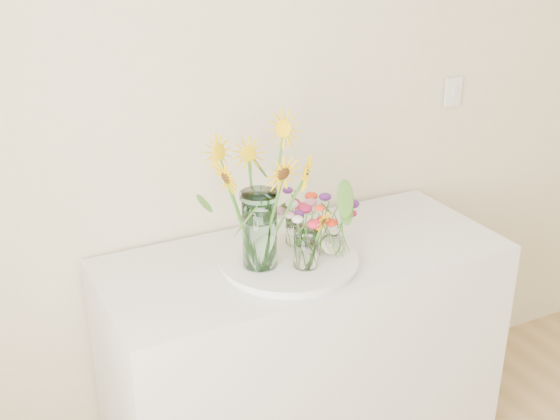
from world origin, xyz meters
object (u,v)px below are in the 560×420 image
(tray, at_px, (288,262))
(counter, at_px, (303,362))
(small_vase_c, at_px, (295,229))
(small_vase_a, at_px, (306,249))
(mason_jar, at_px, (260,230))
(small_vase_b, at_px, (333,237))

(tray, bearing_deg, counter, 30.79)
(counter, xyz_separation_m, small_vase_c, (-0.02, 0.04, 0.53))
(small_vase_a, bearing_deg, mason_jar, 149.57)
(counter, distance_m, tray, 0.48)
(counter, distance_m, small_vase_c, 0.53)
(small_vase_a, distance_m, small_vase_c, 0.18)
(small_vase_b, distance_m, small_vase_c, 0.14)
(tray, distance_m, small_vase_a, 0.11)
(counter, distance_m, small_vase_b, 0.54)
(small_vase_a, xyz_separation_m, small_vase_c, (0.05, 0.17, -0.01))
(counter, bearing_deg, small_vase_a, -118.50)
(counter, bearing_deg, small_vase_c, 118.79)
(mason_jar, xyz_separation_m, small_vase_a, (0.13, -0.07, -0.06))
(counter, height_order, small_vase_b, small_vase_b)
(counter, distance_m, small_vase_a, 0.56)
(small_vase_c, bearing_deg, small_vase_a, -106.61)
(tray, height_order, small_vase_b, small_vase_b)
(tray, bearing_deg, mason_jar, -179.19)
(counter, relative_size, small_vase_b, 11.90)
(tray, relative_size, small_vase_a, 3.23)
(small_vase_a, height_order, small_vase_b, small_vase_a)
(mason_jar, bearing_deg, small_vase_b, -5.44)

